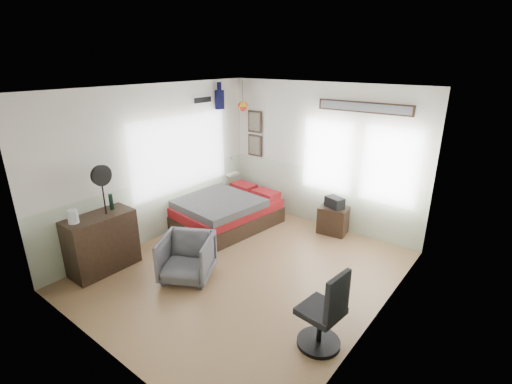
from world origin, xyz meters
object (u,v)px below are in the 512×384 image
at_px(armchair, 187,258).
at_px(nightstand, 333,220).
at_px(task_chair, 325,317).
at_px(bed, 226,212).
at_px(dresser, 102,243).

distance_m(armchair, nightstand, 2.89).
distance_m(nightstand, task_chair, 3.02).
height_order(armchair, nightstand, armchair).
bearing_deg(armchair, nightstand, 40.98).
relative_size(bed, armchair, 2.78).
xyz_separation_m(dresser, nightstand, (2.19, 3.34, -0.20)).
bearing_deg(bed, nightstand, 37.01).
xyz_separation_m(nightstand, task_chair, (1.27, -2.73, 0.15)).
bearing_deg(dresser, task_chair, 9.96).
xyz_separation_m(bed, dresser, (-0.44, -2.30, 0.15)).
height_order(dresser, nightstand, dresser).
xyz_separation_m(bed, task_chair, (3.02, -1.70, 0.11)).
height_order(armchair, task_chair, task_chair).
bearing_deg(bed, task_chair, -22.89).
bearing_deg(dresser, bed, 79.19).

